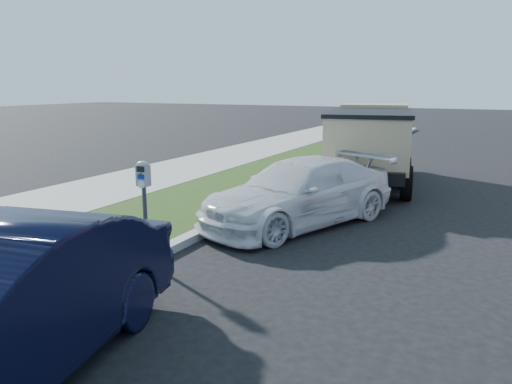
% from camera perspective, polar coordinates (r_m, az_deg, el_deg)
% --- Properties ---
extents(ground, '(120.00, 120.00, 0.00)m').
position_cam_1_polar(ground, '(7.81, 6.10, -9.55)').
color(ground, black).
rests_on(ground, ground).
extents(streetside, '(6.12, 50.00, 0.15)m').
position_cam_1_polar(streetside, '(12.25, -15.65, -1.58)').
color(streetside, gray).
rests_on(streetside, ground).
extents(parking_meter, '(0.23, 0.17, 1.56)m').
position_cam_1_polar(parking_meter, '(8.16, -12.70, 0.50)').
color(parking_meter, '#3F4247').
rests_on(parking_meter, ground).
extents(white_wagon, '(3.59, 5.04, 1.35)m').
position_cam_1_polar(white_wagon, '(10.53, 5.27, 0.03)').
color(white_wagon, silver).
rests_on(white_wagon, ground).
extents(dump_truck, '(3.20, 6.07, 2.26)m').
position_cam_1_polar(dump_truck, '(15.39, 12.99, 5.85)').
color(dump_truck, black).
rests_on(dump_truck, ground).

